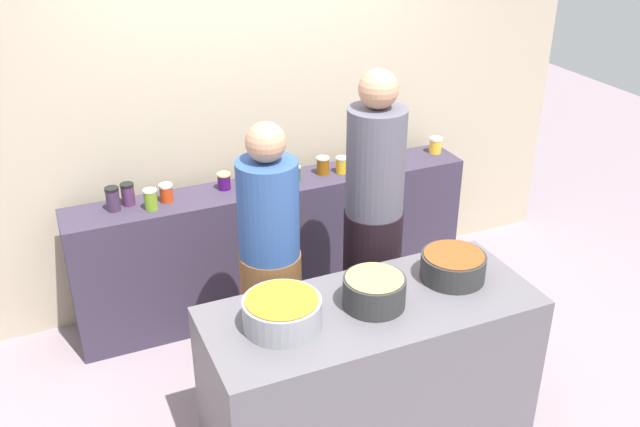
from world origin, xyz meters
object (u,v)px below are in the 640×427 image
preserve_jar_3 (166,193)px  preserve_jar_11 (390,149)px  preserve_jar_6 (282,176)px  preserve_jar_2 (151,199)px  preserve_jar_12 (435,145)px  preserve_jar_1 (128,194)px  preserve_jar_0 (113,199)px  preserve_jar_7 (296,173)px  cook_with_tongs (271,276)px  preserve_jar_8 (323,165)px  cooking_pot_left (282,313)px  cooking_pot_center (374,291)px  cooking_pot_right (453,266)px  cook_in_cap (373,236)px  preserve_jar_9 (342,165)px  preserve_jar_5 (250,175)px  preserve_jar_4 (224,181)px  preserve_jar_10 (379,156)px

preserve_jar_3 → preserve_jar_11: 1.60m
preserve_jar_6 → preserve_jar_2: bearing=-179.5°
preserve_jar_12 → preserve_jar_1: bearing=179.1°
preserve_jar_1 → preserve_jar_6: preserve_jar_1 is taller
preserve_jar_0 → preserve_jar_7: 1.17m
preserve_jar_1 → cook_with_tongs: size_ratio=0.08×
preserve_jar_0 → preserve_jar_8: 1.38m
preserve_jar_12 → cooking_pot_left: preserve_jar_12 is taller
preserve_jar_1 → preserve_jar_11: 1.82m
preserve_jar_3 → preserve_jar_7: size_ratio=1.19×
cooking_pot_center → cooking_pot_right: bearing=6.5°
preserve_jar_0 → cook_in_cap: 1.57m
preserve_jar_2 → preserve_jar_7: (0.96, 0.05, -0.02)m
preserve_jar_11 → preserve_jar_9: bearing=-167.9°
preserve_jar_3 → cooking_pot_right: bearing=-48.4°
preserve_jar_9 → cooking_pot_center: (-0.47, -1.38, -0.06)m
preserve_jar_5 → preserve_jar_7: preserve_jar_5 is taller
preserve_jar_4 → cook_in_cap: (0.65, -0.83, -0.13)m
preserve_jar_2 → preserve_jar_11: bearing=4.2°
preserve_jar_7 → preserve_jar_8: 0.21m
preserve_jar_5 → preserve_jar_10: (0.92, -0.03, -0.01)m
preserve_jar_0 → cooking_pot_left: 1.51m
preserve_jar_2 → preserve_jar_9: bearing=1.6°
preserve_jar_9 → preserve_jar_10: (0.29, 0.03, 0.01)m
preserve_jar_10 → preserve_jar_12: (0.47, 0.02, -0.00)m
preserve_jar_1 → preserve_jar_2: size_ratio=1.07×
preserve_jar_5 → preserve_jar_7: bearing=-8.9°
preserve_jar_5 → preserve_jar_7: (0.30, -0.05, -0.02)m
preserve_jar_3 → preserve_jar_5: bearing=2.4°
preserve_jar_1 → preserve_jar_2: (0.11, -0.12, -0.00)m
preserve_jar_5 → preserve_jar_12: preserve_jar_5 is taller
preserve_jar_2 → preserve_jar_5: preserve_jar_5 is taller
preserve_jar_4 → preserve_jar_5: (0.17, -0.01, 0.01)m
preserve_jar_11 → cook_with_tongs: cook_with_tongs is taller
preserve_jar_10 → cooking_pot_center: preserve_jar_10 is taller
preserve_jar_8 → preserve_jar_0: bearing=179.7°
preserve_jar_5 → cooking_pot_center: bearing=-83.7°
cooking_pot_left → preserve_jar_5: bearing=77.3°
preserve_jar_12 → preserve_jar_8: bearing=-178.8°
cooking_pot_center → cook_with_tongs: bearing=119.2°
preserve_jar_3 → cooking_pot_left: 1.42m
preserve_jar_0 → preserve_jar_8: (1.38, -0.01, -0.02)m
preserve_jar_2 → preserve_jar_12: 2.06m
preserve_jar_11 → cooking_pot_left: 2.00m
preserve_jar_8 → cook_in_cap: (-0.03, -0.79, -0.13)m
preserve_jar_5 → preserve_jar_12: size_ratio=1.21×
preserve_jar_4 → preserve_jar_9: size_ratio=0.97×
preserve_jar_1 → cook_with_tongs: cook_with_tongs is taller
preserve_jar_1 → preserve_jar_3: (0.22, -0.05, -0.01)m
preserve_jar_11 → cooking_pot_right: preserve_jar_11 is taller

